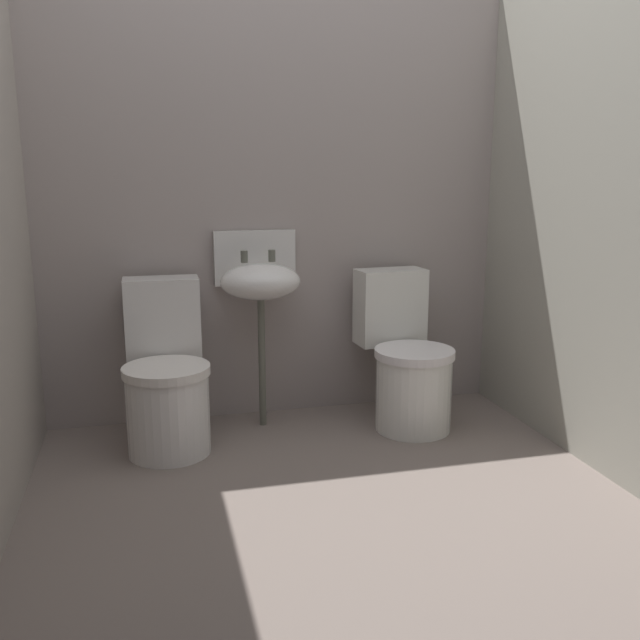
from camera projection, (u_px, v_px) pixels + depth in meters
ground_plane at (339, 523)px, 2.67m from camera, size 2.80×2.80×0.08m
wall_back at (275, 203)px, 3.60m from camera, size 2.80×0.10×2.25m
wall_right at (629, 212)px, 2.82m from camera, size 0.10×2.60×2.25m
toilet_left at (166, 381)px, 3.25m from camera, size 0.40×0.59×0.78m
toilet_right at (406, 364)px, 3.54m from camera, size 0.43×0.62×0.78m
sink at (260, 280)px, 3.45m from camera, size 0.42×0.35×0.99m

